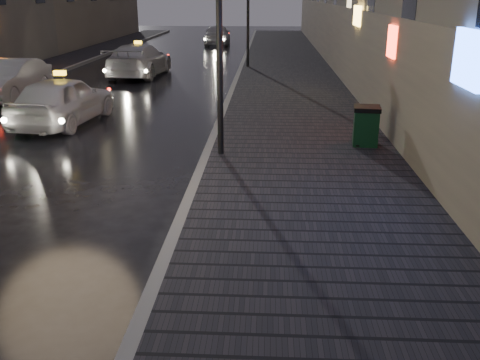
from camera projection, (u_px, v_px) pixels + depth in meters
The scene contains 11 objects.
ground at pixel (47, 286), 7.29m from camera, with size 120.00×120.00×0.00m, color black.
sidewalk at pixel (288, 71), 26.85m from camera, with size 4.60×58.00×0.15m, color black.
curb at pixel (240, 70), 26.97m from camera, with size 0.20×58.00×0.15m, color slate.
sidewalk_far at pixel (42, 69), 27.49m from camera, with size 2.40×58.00×0.15m, color black.
curb_far at pixel (67, 69), 27.42m from camera, with size 0.20×58.00×0.15m, color slate.
lamp_near at pixel (219, 7), 11.69m from camera, with size 0.36×0.36×5.28m.
trash_bin at pixel (366, 125), 13.34m from camera, with size 0.71×0.71×0.98m.
taxi_near at pixel (63, 100), 16.01m from camera, with size 1.74×4.33×1.47m, color silver.
car_left_mid at pixel (9, 80), 19.86m from camera, with size 1.53×4.38×1.44m, color #97969D.
taxi_mid at pixel (139, 60), 25.30m from camera, with size 2.12×5.22×1.52m, color silver.
car_far at pixel (217, 35), 40.44m from camera, with size 1.82×4.52×1.54m, color #A8A9B1.
Camera 1 is at (2.97, -6.24, 3.78)m, focal length 40.00 mm.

